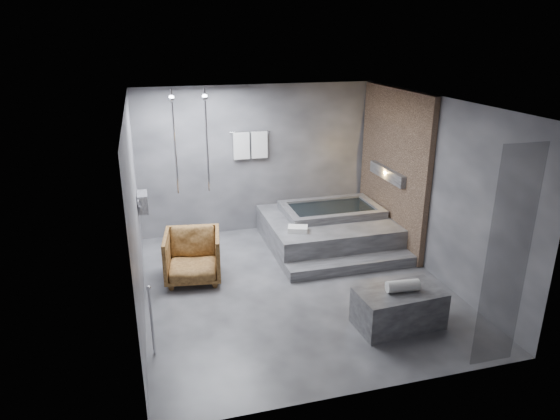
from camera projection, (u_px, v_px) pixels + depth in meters
name	position (u px, v px, depth m)	size (l,w,h in m)	color
room	(317.00, 172.00, 7.42)	(5.00, 5.04, 2.82)	#303033
tub_deck	(327.00, 230.00, 9.18)	(2.20, 2.00, 0.50)	#363638
tub_step	(352.00, 265.00, 8.17)	(2.20, 0.36, 0.18)	#363638
concrete_bench	(399.00, 308.00, 6.58)	(1.13, 0.62, 0.51)	#2D2D2F
driftwood_chair	(193.00, 256.00, 7.77)	(0.85, 0.87, 0.79)	#442911
rolled_towel	(403.00, 286.00, 6.47)	(0.16, 0.16, 0.43)	silver
deck_towel	(298.00, 229.00, 8.44)	(0.33, 0.24, 0.09)	white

